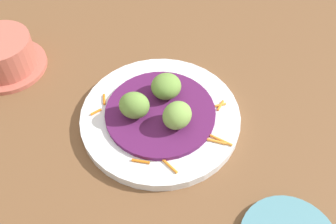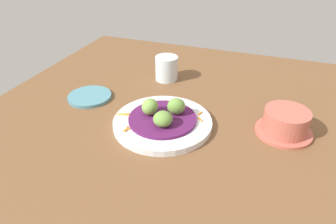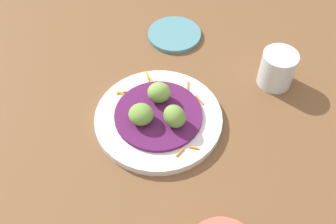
{
  "view_description": "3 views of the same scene",
  "coord_description": "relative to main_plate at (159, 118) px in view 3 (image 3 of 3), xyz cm",
  "views": [
    {
      "loc": [
        26.76,
        -24.95,
        51.53
      ],
      "look_at": [
        4.22,
        4.71,
        5.24
      ],
      "focal_mm": 40.91,
      "sensor_mm": 36.0,
      "label": 1
    },
    {
      "loc": [
        -20.88,
        65.61,
        46.98
      ],
      "look_at": [
        1.47,
        3.93,
        5.88
      ],
      "focal_mm": 32.41,
      "sensor_mm": 36.0,
      "label": 2
    },
    {
      "loc": [
        -46.58,
        7.49,
        66.22
      ],
      "look_at": [
        2.41,
        2.74,
        5.06
      ],
      "focal_mm": 42.62,
      "sensor_mm": 36.0,
      "label": 3
    }
  ],
  "objects": [
    {
      "name": "table_surface",
      "position": [
        -2.71,
        -4.64,
        -1.82
      ],
      "size": [
        110.0,
        110.0,
        2.0
      ],
      "primitive_type": "cube",
      "color": "brown",
      "rests_on": "ground"
    },
    {
      "name": "main_plate",
      "position": [
        0.0,
        0.0,
        0.0
      ],
      "size": [
        25.66,
        25.66,
        1.65
      ],
      "primitive_type": "cylinder",
      "color": "silver",
      "rests_on": "table_surface"
    },
    {
      "name": "cabbage_bed",
      "position": [
        -0.0,
        0.0,
        1.22
      ],
      "size": [
        17.6,
        17.6,
        0.78
      ],
      "primitive_type": "cylinder",
      "color": "#51194C",
      "rests_on": "main_plate"
    },
    {
      "name": "carrot_garnish",
      "position": [
        4.49,
        -1.3,
        1.02
      ],
      "size": [
        22.46,
        17.83,
        0.4
      ],
      "color": "orange",
      "rests_on": "main_plate"
    },
    {
      "name": "guac_scoop_left",
      "position": [
        -2.24,
        -2.92,
        3.82
      ],
      "size": [
        6.11,
        5.86,
        4.42
      ],
      "primitive_type": "ellipsoid",
      "rotation": [
        0.0,
        0.0,
        5.24
      ],
      "color": "olive",
      "rests_on": "cabbage_bed"
    },
    {
      "name": "guac_scoop_center",
      "position": [
        3.65,
        -0.48,
        3.76
      ],
      "size": [
        4.78,
        5.24,
        4.3
      ],
      "primitive_type": "ellipsoid",
      "rotation": [
        0.0,
        0.0,
        1.42
      ],
      "color": "#759E47",
      "rests_on": "cabbage_bed"
    },
    {
      "name": "guac_scoop_right",
      "position": [
        -1.41,
        3.4,
        3.52
      ],
      "size": [
        6.35,
        6.43,
        3.83
      ],
      "primitive_type": "ellipsoid",
      "rotation": [
        0.0,
        0.0,
        2.72
      ],
      "color": "olive",
      "rests_on": "cabbage_bed"
    },
    {
      "name": "side_plate_small",
      "position": [
        25.75,
        -5.99,
        -0.32
      ],
      "size": [
        12.92,
        12.92,
        1.01
      ],
      "primitive_type": "cylinder",
      "color": "teal",
      "rests_on": "table_surface"
    },
    {
      "name": "water_glass",
      "position": [
        8.47,
        -26.12,
        3.16
      ],
      "size": [
        7.49,
        7.49,
        7.97
      ],
      "primitive_type": "cylinder",
      "color": "silver",
      "rests_on": "table_surface"
    }
  ]
}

